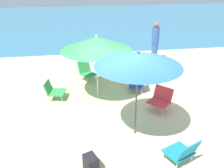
{
  "coord_description": "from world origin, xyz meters",
  "views": [
    {
      "loc": [
        -1.19,
        -5.42,
        3.63
      ],
      "look_at": [
        -0.26,
        0.68,
        0.7
      ],
      "focal_mm": 39.23,
      "sensor_mm": 36.0,
      "label": 1
    }
  ],
  "objects_px": {
    "umbrella_green": "(96,44)",
    "person_a": "(119,67)",
    "beach_chair_b": "(139,83)",
    "beach_chair_c": "(86,71)",
    "swim_ring": "(161,95)",
    "beach_chair_e": "(53,90)",
    "beach_chair_a": "(183,152)",
    "umbrella_blue": "(138,60)",
    "beach_chair_d": "(161,98)",
    "beach_bag": "(91,163)",
    "person_b": "(155,42)"
  },
  "relations": [
    {
      "from": "umbrella_green",
      "to": "person_a",
      "type": "bearing_deg",
      "value": 52.45
    },
    {
      "from": "person_a",
      "to": "beach_chair_b",
      "type": "bearing_deg",
      "value": -159.68
    },
    {
      "from": "beach_chair_c",
      "to": "swim_ring",
      "type": "relative_size",
      "value": 1.7
    },
    {
      "from": "person_a",
      "to": "umbrella_green",
      "type": "bearing_deg",
      "value": 136.13
    },
    {
      "from": "umbrella_green",
      "to": "beach_chair_e",
      "type": "bearing_deg",
      "value": 178.97
    },
    {
      "from": "beach_chair_c",
      "to": "beach_chair_a",
      "type": "bearing_deg",
      "value": -9.57
    },
    {
      "from": "umbrella_blue",
      "to": "beach_chair_d",
      "type": "relative_size",
      "value": 2.74
    },
    {
      "from": "beach_chair_b",
      "to": "beach_chair_c",
      "type": "height_order",
      "value": "beach_chair_c"
    },
    {
      "from": "beach_chair_b",
      "to": "swim_ring",
      "type": "distance_m",
      "value": 0.79
    },
    {
      "from": "beach_chair_c",
      "to": "person_a",
      "type": "height_order",
      "value": "person_a"
    },
    {
      "from": "beach_chair_b",
      "to": "beach_chair_e",
      "type": "bearing_deg",
      "value": 12.17
    },
    {
      "from": "beach_chair_d",
      "to": "person_a",
      "type": "relative_size",
      "value": 0.81
    },
    {
      "from": "beach_chair_c",
      "to": "beach_bag",
      "type": "distance_m",
      "value": 4.4
    },
    {
      "from": "person_b",
      "to": "swim_ring",
      "type": "bearing_deg",
      "value": -48.68
    },
    {
      "from": "beach_chair_c",
      "to": "beach_chair_e",
      "type": "height_order",
      "value": "beach_chair_c"
    },
    {
      "from": "beach_chair_a",
      "to": "beach_bag",
      "type": "distance_m",
      "value": 1.85
    },
    {
      "from": "beach_chair_b",
      "to": "beach_chair_c",
      "type": "distance_m",
      "value": 2.01
    },
    {
      "from": "umbrella_blue",
      "to": "beach_chair_c",
      "type": "xyz_separation_m",
      "value": [
        -0.97,
        3.36,
        -1.56
      ]
    },
    {
      "from": "beach_chair_c",
      "to": "beach_chair_e",
      "type": "xyz_separation_m",
      "value": [
        -1.07,
        -1.29,
        -0.04
      ]
    },
    {
      "from": "umbrella_blue",
      "to": "beach_chair_e",
      "type": "height_order",
      "value": "umbrella_blue"
    },
    {
      "from": "swim_ring",
      "to": "beach_bag",
      "type": "distance_m",
      "value": 3.61
    },
    {
      "from": "beach_chair_c",
      "to": "person_a",
      "type": "distance_m",
      "value": 1.16
    },
    {
      "from": "person_b",
      "to": "beach_bag",
      "type": "bearing_deg",
      "value": -63.15
    },
    {
      "from": "beach_chair_c",
      "to": "beach_chair_e",
      "type": "distance_m",
      "value": 1.68
    },
    {
      "from": "person_a",
      "to": "swim_ring",
      "type": "height_order",
      "value": "person_a"
    },
    {
      "from": "beach_chair_e",
      "to": "person_a",
      "type": "height_order",
      "value": "person_a"
    },
    {
      "from": "beach_bag",
      "to": "swim_ring",
      "type": "bearing_deg",
      "value": 48.91
    },
    {
      "from": "beach_chair_a",
      "to": "swim_ring",
      "type": "bearing_deg",
      "value": -34.86
    },
    {
      "from": "beach_chair_a",
      "to": "beach_chair_e",
      "type": "distance_m",
      "value": 4.22
    },
    {
      "from": "beach_bag",
      "to": "person_b",
      "type": "bearing_deg",
      "value": 61.9
    },
    {
      "from": "umbrella_blue",
      "to": "beach_chair_a",
      "type": "relative_size",
      "value": 2.92
    },
    {
      "from": "beach_chair_b",
      "to": "swim_ring",
      "type": "relative_size",
      "value": 1.38
    },
    {
      "from": "umbrella_blue",
      "to": "person_b",
      "type": "xyz_separation_m",
      "value": [
        2.0,
        4.84,
        -1.03
      ]
    },
    {
      "from": "beach_chair_d",
      "to": "swim_ring",
      "type": "xyz_separation_m",
      "value": [
        0.27,
        0.71,
        -0.3
      ]
    },
    {
      "from": "person_b",
      "to": "beach_chair_c",
      "type": "bearing_deg",
      "value": -98.58
    },
    {
      "from": "person_b",
      "to": "beach_chair_d",
      "type": "bearing_deg",
      "value": -50.1
    },
    {
      "from": "beach_chair_a",
      "to": "person_b",
      "type": "relative_size",
      "value": 0.43
    },
    {
      "from": "beach_bag",
      "to": "beach_chair_d",
      "type": "bearing_deg",
      "value": 43.8
    },
    {
      "from": "umbrella_green",
      "to": "person_a",
      "type": "height_order",
      "value": "umbrella_green"
    },
    {
      "from": "person_b",
      "to": "beach_bag",
      "type": "height_order",
      "value": "person_b"
    },
    {
      "from": "umbrella_green",
      "to": "beach_chair_a",
      "type": "distance_m",
      "value": 3.74
    },
    {
      "from": "beach_chair_b",
      "to": "person_a",
      "type": "xyz_separation_m",
      "value": [
        -0.49,
        0.98,
        0.2
      ]
    },
    {
      "from": "umbrella_blue",
      "to": "person_b",
      "type": "bearing_deg",
      "value": 67.53
    },
    {
      "from": "beach_chair_d",
      "to": "beach_bag",
      "type": "distance_m",
      "value": 2.91
    },
    {
      "from": "beach_chair_b",
      "to": "person_a",
      "type": "height_order",
      "value": "person_a"
    },
    {
      "from": "person_b",
      "to": "swim_ring",
      "type": "distance_m",
      "value": 3.34
    },
    {
      "from": "beach_chair_a",
      "to": "beach_chair_d",
      "type": "bearing_deg",
      "value": -31.16
    },
    {
      "from": "beach_chair_a",
      "to": "beach_bag",
      "type": "bearing_deg",
      "value": 62.51
    },
    {
      "from": "beach_chair_d",
      "to": "beach_chair_e",
      "type": "distance_m",
      "value": 3.19
    },
    {
      "from": "umbrella_green",
      "to": "umbrella_blue",
      "type": "bearing_deg",
      "value": -71.4
    }
  ]
}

